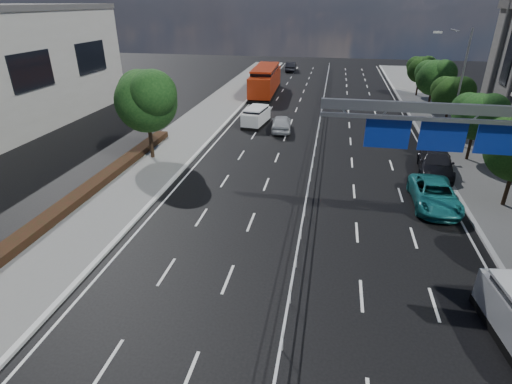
# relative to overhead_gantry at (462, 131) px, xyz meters

# --- Properties ---
(kerb_near) EXTENTS (0.25, 140.00, 0.15)m
(kerb_near) POSITION_rel_overhead_gantry_xyz_m (-15.74, -10.05, -5.54)
(kerb_near) COLOR silver
(kerb_near) RESTS_ON ground
(median_fence) EXTENTS (0.05, 85.00, 1.02)m
(median_fence) POSITION_rel_overhead_gantry_xyz_m (-6.74, 12.45, -5.08)
(median_fence) COLOR silver
(median_fence) RESTS_ON ground
(hedge_near) EXTENTS (1.00, 36.00, 0.44)m
(hedge_near) POSITION_rel_overhead_gantry_xyz_m (-20.04, -5.05, -5.25)
(hedge_near) COLOR black
(hedge_near) RESTS_ON sidewalk_near
(overhead_gantry) EXTENTS (10.24, 0.38, 7.45)m
(overhead_gantry) POSITION_rel_overhead_gantry_xyz_m (0.00, 0.00, 0.00)
(overhead_gantry) COLOR gray
(overhead_gantry) RESTS_ON ground
(streetlight_far) EXTENTS (2.78, 2.40, 9.00)m
(streetlight_far) POSITION_rel_overhead_gantry_xyz_m (3.76, 15.95, -0.40)
(streetlight_far) COLOR gray
(streetlight_far) RESTS_ON ground
(near_tree_back) EXTENTS (4.84, 4.51, 6.69)m
(near_tree_back) POSITION_rel_overhead_gantry_xyz_m (-18.68, 7.92, -1.00)
(near_tree_back) COLOR black
(near_tree_back) RESTS_ON ground
(far_tree_e) EXTENTS (3.63, 3.38, 5.13)m
(far_tree_e) POSITION_rel_overhead_gantry_xyz_m (4.51, 11.93, -2.05)
(far_tree_e) COLOR black
(far_tree_e) RESTS_ON ground
(far_tree_f) EXTENTS (3.52, 3.28, 5.02)m
(far_tree_f) POSITION_rel_overhead_gantry_xyz_m (4.50, 19.43, -2.12)
(far_tree_f) COLOR black
(far_tree_f) RESTS_ON ground
(far_tree_g) EXTENTS (3.96, 3.69, 5.45)m
(far_tree_g) POSITION_rel_overhead_gantry_xyz_m (4.51, 26.92, -1.85)
(far_tree_g) COLOR black
(far_tree_g) RESTS_ON ground
(far_tree_h) EXTENTS (3.41, 3.18, 4.91)m
(far_tree_h) POSITION_rel_overhead_gantry_xyz_m (4.50, 34.43, -2.18)
(far_tree_h) COLOR black
(far_tree_h) RESTS_ON ground
(white_minivan) EXTENTS (2.25, 4.20, 1.74)m
(white_minivan) POSITION_rel_overhead_gantry_xyz_m (-12.74, 18.19, -4.75)
(white_minivan) COLOR black
(white_minivan) RESTS_ON ground
(red_bus) EXTENTS (3.07, 11.54, 3.43)m
(red_bus) POSITION_rel_overhead_gantry_xyz_m (-14.24, 32.15, -3.82)
(red_bus) COLOR black
(red_bus) RESTS_ON ground
(near_car_silver) EXTENTS (2.15, 4.45, 1.46)m
(near_car_silver) POSITION_rel_overhead_gantry_xyz_m (-10.13, 16.88, -4.87)
(near_car_silver) COLOR #B1B4B9
(near_car_silver) RESTS_ON ground
(near_car_dark) EXTENTS (1.73, 4.56, 1.49)m
(near_car_dark) POSITION_rel_overhead_gantry_xyz_m (-13.05, 51.17, -4.86)
(near_car_dark) COLOR black
(near_car_dark) RESTS_ON ground
(parked_car_teal) EXTENTS (2.38, 5.15, 1.43)m
(parked_car_teal) POSITION_rel_overhead_gantry_xyz_m (0.49, 3.82, -4.89)
(parked_car_teal) COLOR #196D70
(parked_car_teal) RESTS_ON ground
(parked_car_dark) EXTENTS (2.88, 5.63, 1.56)m
(parked_car_dark) POSITION_rel_overhead_gantry_xyz_m (1.56, 8.95, -4.82)
(parked_car_dark) COLOR black
(parked_car_dark) RESTS_ON ground
(pedestrian_b) EXTENTS (0.99, 0.86, 1.75)m
(pedestrian_b) POSITION_rel_overhead_gantry_xyz_m (6.63, 12.45, -4.59)
(pedestrian_b) COLOR gray
(pedestrian_b) RESTS_ON sidewalk_far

